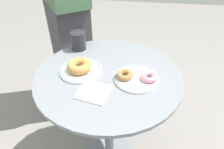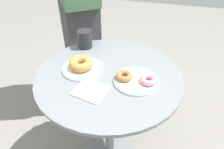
# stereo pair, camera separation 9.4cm
# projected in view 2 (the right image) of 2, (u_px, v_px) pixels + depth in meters

# --- Properties ---
(cafe_table) EXTENTS (0.71, 0.71, 0.74)m
(cafe_table) POSITION_uv_depth(u_px,v_px,m) (109.00, 106.00, 1.11)
(cafe_table) COLOR slate
(cafe_table) RESTS_ON ground
(plate_left) EXTENTS (0.20, 0.20, 0.01)m
(plate_left) POSITION_uv_depth(u_px,v_px,m) (82.00, 68.00, 0.99)
(plate_left) COLOR white
(plate_left) RESTS_ON cafe_table
(plate_right) EXTENTS (0.21, 0.21, 0.01)m
(plate_right) POSITION_uv_depth(u_px,v_px,m) (136.00, 80.00, 0.92)
(plate_right) COLOR white
(plate_right) RESTS_ON cafe_table
(donut_old_fashioned) EXTENTS (0.12, 0.12, 0.04)m
(donut_old_fashioned) POSITION_uv_depth(u_px,v_px,m) (81.00, 63.00, 0.98)
(donut_old_fashioned) COLOR #BC7F42
(donut_old_fashioned) RESTS_ON plate_left
(donut_pink_frosted) EXTENTS (0.09, 0.09, 0.03)m
(donut_pink_frosted) POSITION_uv_depth(u_px,v_px,m) (148.00, 80.00, 0.89)
(donut_pink_frosted) COLOR pink
(donut_pink_frosted) RESTS_ON plate_right
(donut_cinnamon) EXTENTS (0.08, 0.08, 0.03)m
(donut_cinnamon) POSITION_uv_depth(u_px,v_px,m) (124.00, 76.00, 0.92)
(donut_cinnamon) COLOR #A36B3D
(donut_cinnamon) RESTS_ON plate_right
(paper_napkin) EXTENTS (0.15, 0.15, 0.01)m
(paper_napkin) POSITION_uv_depth(u_px,v_px,m) (90.00, 90.00, 0.87)
(paper_napkin) COLOR white
(paper_napkin) RESTS_ON cafe_table
(coffee_mug) EXTENTS (0.08, 0.13, 0.10)m
(coffee_mug) POSITION_uv_depth(u_px,v_px,m) (85.00, 39.00, 1.15)
(coffee_mug) COLOR #28282D
(coffee_mug) RESTS_ON cafe_table
(person_figure) EXTENTS (0.42, 0.47, 1.69)m
(person_figure) POSITION_uv_depth(u_px,v_px,m) (78.00, 12.00, 1.39)
(person_figure) COLOR #3D3D42
(person_figure) RESTS_ON ground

